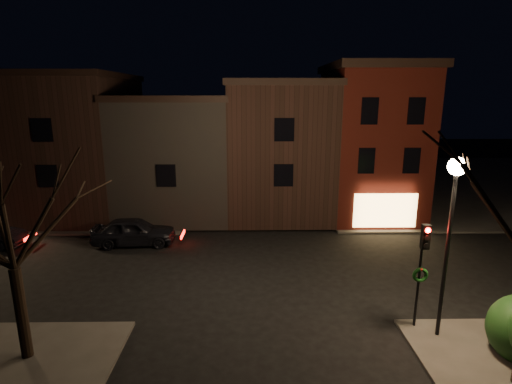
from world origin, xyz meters
The scene contains 11 objects.
ground centered at (0.00, 0.00, 0.00)m, with size 120.00×120.00×0.00m, color black.
sidewalk_far_right centered at (20.00, 20.00, 0.06)m, with size 30.00×30.00×0.12m, color #2D2B28.
sidewalk_far_left centered at (-20.00, 20.00, 0.06)m, with size 30.00×30.00×0.12m, color #2D2B28.
corner_building centered at (8.00, 9.47, 5.40)m, with size 6.50×8.50×10.50m.
row_building_a centered at (1.50, 10.50, 4.83)m, with size 7.30×10.30×9.40m.
row_building_b centered at (-5.75, 10.50, 4.33)m, with size 7.80×10.30×8.40m.
row_building_c centered at (-13.00, 10.50, 5.08)m, with size 7.30×10.30×9.90m.
street_lamp_near centered at (6.20, -6.00, 5.18)m, with size 0.60×0.60×6.48m.
traffic_signal centered at (5.60, -5.51, 2.81)m, with size 0.58×0.38×4.05m.
bare_tree_left centered at (-8.00, -7.00, 5.43)m, with size 5.60×5.60×7.50m.
parked_car_a centered at (-7.37, 3.45, 0.81)m, with size 1.91×4.75×1.62m, color black.
Camera 1 is at (-0.56, -18.73, 8.58)m, focal length 28.00 mm.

